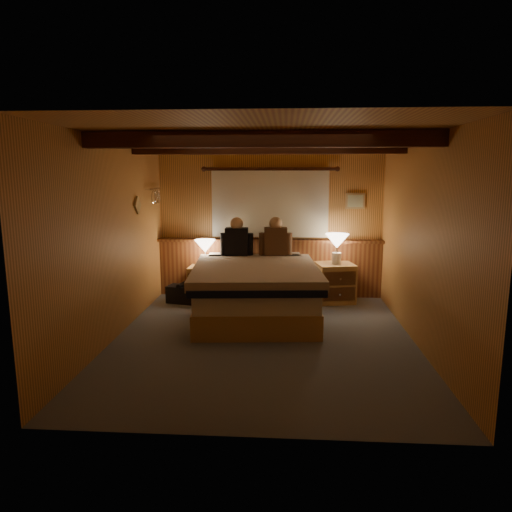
# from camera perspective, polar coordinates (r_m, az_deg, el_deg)

# --- Properties ---
(floor) EXTENTS (4.20, 4.20, 0.00)m
(floor) POSITION_cam_1_polar(r_m,az_deg,el_deg) (5.62, 0.92, -10.33)
(floor) COLOR #545B64
(floor) RESTS_ON ground
(ceiling) EXTENTS (4.20, 4.20, 0.00)m
(ceiling) POSITION_cam_1_polar(r_m,az_deg,el_deg) (5.28, 0.99, 14.87)
(ceiling) COLOR tan
(ceiling) RESTS_ON wall_back
(wall_back) EXTENTS (3.60, 0.00, 3.60)m
(wall_back) POSITION_cam_1_polar(r_m,az_deg,el_deg) (7.40, 1.75, 4.22)
(wall_back) COLOR #DC974F
(wall_back) RESTS_ON floor
(wall_left) EXTENTS (0.00, 4.20, 4.20)m
(wall_left) POSITION_cam_1_polar(r_m,az_deg,el_deg) (5.69, -17.46, 1.96)
(wall_left) COLOR #DC974F
(wall_left) RESTS_ON floor
(wall_right) EXTENTS (0.00, 4.20, 4.20)m
(wall_right) POSITION_cam_1_polar(r_m,az_deg,el_deg) (5.53, 19.93, 1.58)
(wall_right) COLOR #DC974F
(wall_right) RESTS_ON floor
(wall_front) EXTENTS (3.60, 0.00, 3.60)m
(wall_front) POSITION_cam_1_polar(r_m,az_deg,el_deg) (3.26, -0.86, -3.48)
(wall_front) COLOR #DC974F
(wall_front) RESTS_ON floor
(wainscot) EXTENTS (3.60, 0.23, 0.94)m
(wainscot) POSITION_cam_1_polar(r_m,az_deg,el_deg) (7.44, 1.71, -1.31)
(wainscot) COLOR brown
(wainscot) RESTS_ON wall_back
(curtain_window) EXTENTS (2.18, 0.09, 1.11)m
(curtain_window) POSITION_cam_1_polar(r_m,az_deg,el_deg) (7.30, 1.75, 6.67)
(curtain_window) COLOR #431E10
(curtain_window) RESTS_ON wall_back
(ceiling_beams) EXTENTS (3.60, 1.65, 0.16)m
(ceiling_beams) POSITION_cam_1_polar(r_m,az_deg,el_deg) (5.42, 1.07, 13.79)
(ceiling_beams) COLOR #431E10
(ceiling_beams) RESTS_ON ceiling
(coat_rail) EXTENTS (0.05, 0.55, 0.24)m
(coat_rail) POSITION_cam_1_polar(r_m,az_deg,el_deg) (7.12, -12.48, 7.53)
(coat_rail) COLOR silver
(coat_rail) RESTS_ON wall_left
(framed_print) EXTENTS (0.30, 0.04, 0.25)m
(framed_print) POSITION_cam_1_polar(r_m,az_deg,el_deg) (7.43, 12.30, 6.73)
(framed_print) COLOR tan
(framed_print) RESTS_ON wall_back
(bed) EXTENTS (1.83, 2.28, 0.74)m
(bed) POSITION_cam_1_polar(r_m,az_deg,el_deg) (6.38, -0.06, -4.21)
(bed) COLOR #AD8249
(bed) RESTS_ON floor
(nightstand_left) EXTENTS (0.50, 0.45, 0.52)m
(nightstand_left) POSITION_cam_1_polar(r_m,az_deg,el_deg) (7.33, -6.48, -3.33)
(nightstand_left) COLOR #AD8249
(nightstand_left) RESTS_ON floor
(nightstand_right) EXTENTS (0.64, 0.60, 0.61)m
(nightstand_right) POSITION_cam_1_polar(r_m,az_deg,el_deg) (7.22, 9.83, -3.31)
(nightstand_right) COLOR #AD8249
(nightstand_right) RESTS_ON floor
(lamp_left) EXTENTS (0.33, 0.33, 0.43)m
(lamp_left) POSITION_cam_1_polar(r_m,az_deg,el_deg) (7.22, -6.38, 1.03)
(lamp_left) COLOR silver
(lamp_left) RESTS_ON nightstand_left
(lamp_right) EXTENTS (0.36, 0.36, 0.47)m
(lamp_right) POSITION_cam_1_polar(r_m,az_deg,el_deg) (7.07, 10.09, 1.62)
(lamp_right) COLOR silver
(lamp_right) RESTS_ON nightstand_right
(person_left) EXTENTS (0.51, 0.21, 0.62)m
(person_left) POSITION_cam_1_polar(r_m,az_deg,el_deg) (7.02, -2.43, 2.03)
(person_left) COLOR black
(person_left) RESTS_ON bed
(person_right) EXTENTS (0.51, 0.22, 0.62)m
(person_right) POSITION_cam_1_polar(r_m,az_deg,el_deg) (7.03, 2.46, 2.06)
(person_right) COLOR #4E321F
(person_right) RESTS_ON bed
(duffel_bag) EXTENTS (0.49, 0.36, 0.32)m
(duffel_bag) POSITION_cam_1_polar(r_m,az_deg,el_deg) (7.20, -9.21, -4.67)
(duffel_bag) COLOR black
(duffel_bag) RESTS_ON floor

